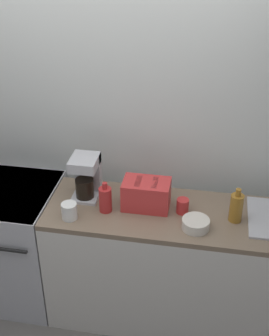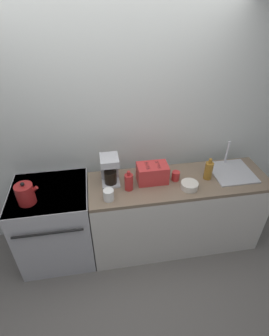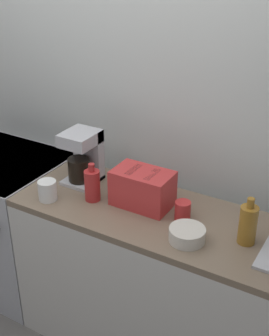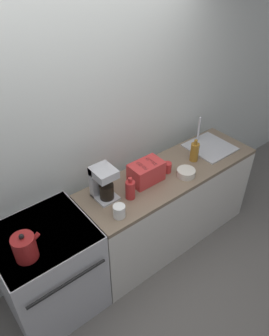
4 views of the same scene
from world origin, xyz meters
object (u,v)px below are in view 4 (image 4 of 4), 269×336
object	(u,v)px
bottle_amber	(195,152)
bowl	(186,173)
cup_red	(167,167)
cup_white	(119,211)
toaster	(146,172)
kettle	(25,247)
bottle_red	(130,190)
stove	(50,270)
coffee_maker	(103,182)

from	to	relation	value
bottle_amber	bowl	distance (m)	0.28
bottle_amber	bowl	world-z (taller)	bottle_amber
cup_red	cup_white	distance (m)	0.72
toaster	kettle	bearing A→B (deg)	-173.92
kettle	cup_white	distance (m)	0.74
cup_white	bowl	world-z (taller)	cup_white
bottle_red	bowl	size ratio (longest dim) A/B	1.24
toaster	cup_white	distance (m)	0.50
cup_white	bowl	size ratio (longest dim) A/B	0.64
stove	bowl	distance (m)	1.45
bottle_red	bowl	xyz separation A→B (m)	(0.58, -0.08, -0.06)
toaster	bottle_amber	distance (m)	0.57
stove	coffee_maker	size ratio (longest dim) A/B	3.03
bottle_amber	bottle_red	bearing A→B (deg)	-176.94
coffee_maker	bottle_red	bearing A→B (deg)	-43.02
kettle	bottle_red	bearing A→B (deg)	2.21
bottle_red	cup_white	size ratio (longest dim) A/B	1.94
coffee_maker	bottle_red	size ratio (longest dim) A/B	1.43
bottle_amber	cup_white	bearing A→B (deg)	-170.96
kettle	toaster	xyz separation A→B (m)	(1.19, 0.13, -0.00)
bottle_red	cup_white	bearing A→B (deg)	-149.76
toaster	bowl	size ratio (longest dim) A/B	1.79
stove	cup_white	world-z (taller)	cup_white
cup_white	bowl	distance (m)	0.79
kettle	cup_red	world-z (taller)	kettle
bottle_red	bowl	world-z (taller)	bottle_red
kettle	toaster	bearing A→B (deg)	6.08
stove	bowl	bearing A→B (deg)	-7.53
coffee_maker	cup_red	distance (m)	0.67
cup_white	bowl	xyz separation A→B (m)	(0.79, 0.04, -0.02)
stove	toaster	size ratio (longest dim) A/B	3.00
coffee_maker	bottle_amber	xyz separation A→B (m)	(0.99, -0.11, -0.06)
coffee_maker	bottle_red	distance (m)	0.24
bottle_amber	cup_red	xyz separation A→B (m)	(-0.33, 0.03, -0.05)
stove	cup_red	world-z (taller)	cup_red
bottle_red	bottle_amber	xyz separation A→B (m)	(0.82, 0.04, 0.01)
toaster	bottle_red	distance (m)	0.27
coffee_maker	bottle_amber	distance (m)	0.99
bottle_amber	kettle	bearing A→B (deg)	-177.39
kettle	bottle_amber	size ratio (longest dim) A/B	0.99
stove	toaster	xyz separation A→B (m)	(1.03, -0.01, 0.54)
coffee_maker	bottle_amber	size ratio (longest dim) A/B	1.30
bottle_red	bottle_amber	size ratio (longest dim) A/B	0.91
bowl	kettle	bearing A→B (deg)	178.27
toaster	cup_white	bearing A→B (deg)	-155.24
coffee_maker	cup_white	size ratio (longest dim) A/B	2.77
kettle	coffee_maker	xyz separation A→B (m)	(0.77, 0.19, 0.06)
coffee_maker	bowl	xyz separation A→B (m)	(0.75, -0.24, -0.13)
kettle	cup_white	size ratio (longest dim) A/B	2.11
coffee_maker	cup_white	bearing A→B (deg)	-98.19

